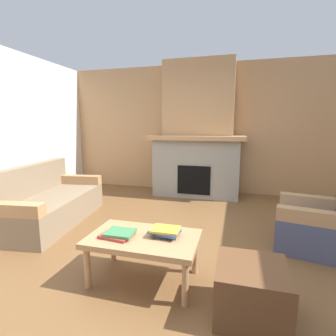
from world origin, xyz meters
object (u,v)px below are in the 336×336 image
(couch, at_px, (48,203))
(armchair, at_px, (317,225))
(coffee_table, at_px, (143,242))
(ottoman, at_px, (251,291))
(fireplace, at_px, (198,139))

(couch, height_order, armchair, same)
(couch, distance_m, coffee_table, 2.13)
(coffee_table, distance_m, ottoman, 0.98)
(fireplace, bearing_deg, ottoman, -74.34)
(couch, relative_size, coffee_table, 1.90)
(ottoman, bearing_deg, couch, 157.24)
(couch, distance_m, ottoman, 3.06)
(armchair, height_order, coffee_table, armchair)
(ottoman, bearing_deg, armchair, 58.87)
(fireplace, relative_size, armchair, 3.00)
(fireplace, relative_size, couch, 1.42)
(ottoman, bearing_deg, fireplace, 105.66)
(armchair, xyz_separation_m, coffee_table, (-1.73, -1.10, 0.08))
(coffee_table, relative_size, ottoman, 1.92)
(armchair, bearing_deg, couch, -178.05)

